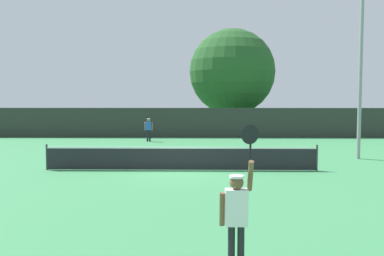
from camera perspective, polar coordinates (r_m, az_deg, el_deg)
The scene contains 9 objects.
ground_plane at distance 17.90m, azimuth -1.45°, elevation -5.60°, with size 120.00×120.00×0.00m, color #387F4C.
tennis_net at distance 17.82m, azimuth -1.45°, elevation -3.97°, with size 11.22×0.08×1.07m.
perimeter_fence at distance 32.54m, azimuth -0.34°, elevation 0.71°, with size 36.40×0.12×2.23m, color #2D332D.
player_serving at distance 7.43m, azimuth 5.96°, elevation -10.55°, with size 0.67×0.40×2.54m.
player_receiving at distance 29.65m, azimuth -5.76°, elevation 0.06°, with size 0.57×0.23×1.57m.
tennis_ball at distance 14.08m, azimuth 4.91°, elevation -8.11°, with size 0.07×0.07×0.07m, color #CCE033.
light_pole at distance 22.66m, azimuth 21.42°, elevation 9.57°, with size 1.18×0.28×9.42m.
large_tree at distance 37.95m, azimuth 5.33°, elevation 7.39°, with size 7.43×7.43×8.96m.
parked_car_near at distance 40.31m, azimuth -11.94°, elevation 0.78°, with size 1.92×4.21×1.69m.
Camera 1 is at (0.76, -17.63, 2.98)m, focal length 40.39 mm.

